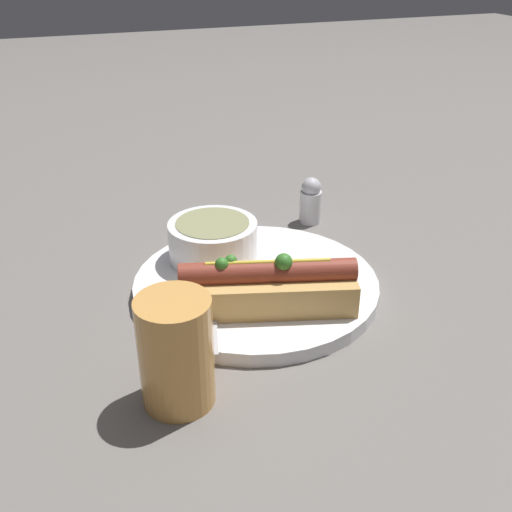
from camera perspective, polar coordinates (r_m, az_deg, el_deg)
name	(u,v)px	position (r m, az deg, el deg)	size (l,w,h in m)	color
ground_plane	(256,291)	(0.68, 0.00, -3.32)	(4.00, 4.00, 0.00)	slate
dinner_plate	(256,285)	(0.67, 0.00, -2.76)	(0.27, 0.27, 0.02)	white
hot_dog	(267,287)	(0.61, 1.10, -2.97)	(0.19, 0.10, 0.06)	tan
soup_bowl	(213,239)	(0.70, -4.11, 1.61)	(0.10, 0.10, 0.05)	white
spoon	(212,285)	(0.65, -4.25, -2.78)	(0.06, 0.16, 0.01)	#B7B7BC
drinking_glass	(176,352)	(0.51, -7.62, -9.05)	(0.06, 0.06, 0.10)	#D8994C
salt_shaker	(311,201)	(0.83, 5.23, 5.28)	(0.03, 0.03, 0.07)	silver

